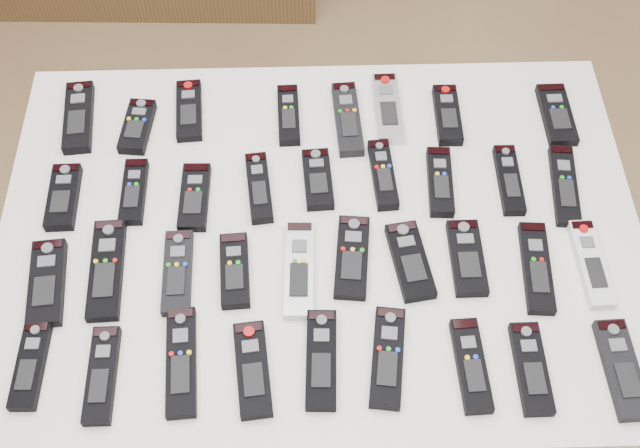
{
  "coord_description": "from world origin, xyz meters",
  "views": [
    {
      "loc": [
        -0.0,
        -0.73,
        2.08
      ],
      "look_at": [
        0.02,
        0.12,
        0.8
      ],
      "focal_mm": 45.0,
      "sensor_mm": 36.0,
      "label": 1
    }
  ],
  "objects_px": {
    "remote_6": "(447,115)",
    "remote_5": "(388,108)",
    "remote_8": "(63,197)",
    "remote_17": "(47,283)",
    "remote_0": "(79,117)",
    "remote_14": "(440,182)",
    "remote_15": "(509,180)",
    "remote_11": "(259,188)",
    "remote_19": "(178,272)",
    "table": "(320,246)",
    "remote_7": "(557,115)",
    "remote_18": "(107,270)",
    "remote_35": "(622,369)",
    "remote_12": "(318,179)",
    "remote_28": "(102,375)",
    "remote_1": "(137,127)",
    "remote_4": "(348,119)",
    "remote_33": "(471,365)",
    "remote_13": "(383,175)",
    "remote_3": "(289,115)",
    "remote_34": "(531,368)",
    "remote_32": "(388,357)",
    "remote_9": "(134,192)",
    "remote_31": "(321,359)",
    "remote_25": "(536,268)",
    "remote_2": "(189,111)",
    "remote_23": "(410,261)",
    "remote_30": "(253,369)",
    "remote_10": "(194,197)",
    "remote_29": "(181,362)",
    "remote_27": "(30,365)",
    "remote_16": "(564,186)",
    "remote_22": "(352,257)",
    "remote_24": "(467,258)"
  },
  "relations": [
    {
      "from": "remote_3",
      "to": "remote_22",
      "type": "height_order",
      "value": "remote_3"
    },
    {
      "from": "table",
      "to": "remote_5",
      "type": "height_order",
      "value": "remote_5"
    },
    {
      "from": "remote_7",
      "to": "remote_18",
      "type": "relative_size",
      "value": 0.77
    },
    {
      "from": "remote_1",
      "to": "remote_2",
      "type": "height_order",
      "value": "remote_1"
    },
    {
      "from": "remote_15",
      "to": "remote_19",
      "type": "height_order",
      "value": "remote_15"
    },
    {
      "from": "remote_23",
      "to": "remote_25",
      "type": "relative_size",
      "value": 0.85
    },
    {
      "from": "remote_1",
      "to": "remote_16",
      "type": "distance_m",
      "value": 0.89
    },
    {
      "from": "remote_30",
      "to": "remote_28",
      "type": "bearing_deg",
      "value": 174.63
    },
    {
      "from": "remote_9",
      "to": "remote_31",
      "type": "height_order",
      "value": "remote_31"
    },
    {
      "from": "remote_13",
      "to": "remote_23",
      "type": "distance_m",
      "value": 0.21
    },
    {
      "from": "remote_9",
      "to": "remote_25",
      "type": "bearing_deg",
      "value": -14.46
    },
    {
      "from": "remote_3",
      "to": "remote_9",
      "type": "distance_m",
      "value": 0.36
    },
    {
      "from": "remote_1",
      "to": "remote_35",
      "type": "xyz_separation_m",
      "value": [
        0.89,
        -0.57,
        0.0
      ]
    },
    {
      "from": "remote_7",
      "to": "remote_15",
      "type": "distance_m",
      "value": 0.21
    },
    {
      "from": "remote_2",
      "to": "remote_3",
      "type": "relative_size",
      "value": 1.03
    },
    {
      "from": "table",
      "to": "remote_24",
      "type": "height_order",
      "value": "remote_24"
    },
    {
      "from": "remote_35",
      "to": "remote_12",
      "type": "bearing_deg",
      "value": 138.33
    },
    {
      "from": "remote_28",
      "to": "remote_14",
      "type": "bearing_deg",
      "value": 31.96
    },
    {
      "from": "table",
      "to": "remote_28",
      "type": "bearing_deg",
      "value": -142.32
    },
    {
      "from": "remote_1",
      "to": "remote_35",
      "type": "distance_m",
      "value": 1.06
    },
    {
      "from": "table",
      "to": "remote_10",
      "type": "bearing_deg",
      "value": 162.58
    },
    {
      "from": "remote_33",
      "to": "remote_19",
      "type": "bearing_deg",
      "value": 156.42
    },
    {
      "from": "remote_8",
      "to": "remote_32",
      "type": "height_order",
      "value": "remote_8"
    },
    {
      "from": "remote_8",
      "to": "remote_18",
      "type": "bearing_deg",
      "value": -59.27
    },
    {
      "from": "remote_1",
      "to": "remote_31",
      "type": "distance_m",
      "value": 0.66
    },
    {
      "from": "remote_7",
      "to": "remote_23",
      "type": "xyz_separation_m",
      "value": [
        -0.35,
        -0.36,
        0.0
      ]
    },
    {
      "from": "remote_5",
      "to": "remote_14",
      "type": "distance_m",
      "value": 0.22
    },
    {
      "from": "remote_15",
      "to": "remote_13",
      "type": "bearing_deg",
      "value": 176.19
    },
    {
      "from": "table",
      "to": "remote_3",
      "type": "xyz_separation_m",
      "value": [
        -0.06,
        0.29,
        0.07
      ]
    },
    {
      "from": "table",
      "to": "remote_25",
      "type": "bearing_deg",
      "value": -14.3
    },
    {
      "from": "remote_8",
      "to": "remote_17",
      "type": "relative_size",
      "value": 0.85
    },
    {
      "from": "remote_0",
      "to": "remote_14",
      "type": "xyz_separation_m",
      "value": [
        0.75,
        -0.19,
        0.0
      ]
    },
    {
      "from": "remote_16",
      "to": "remote_32",
      "type": "xyz_separation_m",
      "value": [
        -0.38,
        -0.36,
        0.0
      ]
    },
    {
      "from": "remote_15",
      "to": "remote_28",
      "type": "distance_m",
      "value": 0.86
    },
    {
      "from": "remote_4",
      "to": "remote_33",
      "type": "xyz_separation_m",
      "value": [
        0.19,
        -0.57,
        0.0
      ]
    },
    {
      "from": "remote_8",
      "to": "remote_23",
      "type": "xyz_separation_m",
      "value": [
        0.67,
        -0.17,
        -0.0
      ]
    },
    {
      "from": "remote_27",
      "to": "remote_34",
      "type": "height_order",
      "value": "same"
    },
    {
      "from": "remote_11",
      "to": "remote_13",
      "type": "xyz_separation_m",
      "value": [
        0.25,
        0.03,
        0.0
      ]
    },
    {
      "from": "remote_17",
      "to": "remote_34",
      "type": "xyz_separation_m",
      "value": [
        0.86,
        -0.19,
        -0.0
      ]
    },
    {
      "from": "remote_6",
      "to": "remote_5",
      "type": "bearing_deg",
      "value": 170.7
    },
    {
      "from": "remote_22",
      "to": "remote_33",
      "type": "distance_m",
      "value": 0.3
    },
    {
      "from": "remote_4",
      "to": "remote_15",
      "type": "xyz_separation_m",
      "value": [
        0.32,
        -0.17,
        -0.0
      ]
    },
    {
      "from": "remote_13",
      "to": "remote_29",
      "type": "xyz_separation_m",
      "value": [
        -0.38,
        -0.4,
        -0.0
      ]
    },
    {
      "from": "remote_5",
      "to": "remote_25",
      "type": "relative_size",
      "value": 0.96
    },
    {
      "from": "remote_1",
      "to": "remote_11",
      "type": "xyz_separation_m",
      "value": [
        0.26,
        -0.17,
        0.0
      ]
    },
    {
      "from": "remote_12",
      "to": "remote_3",
      "type": "bearing_deg",
      "value": 105.21
    },
    {
      "from": "remote_1",
      "to": "remote_34",
      "type": "distance_m",
      "value": 0.93
    },
    {
      "from": "remote_1",
      "to": "remote_5",
      "type": "distance_m",
      "value": 0.53
    },
    {
      "from": "remote_15",
      "to": "remote_11",
      "type": "bearing_deg",
      "value": -178.66
    },
    {
      "from": "remote_8",
      "to": "remote_19",
      "type": "relative_size",
      "value": 0.86
    }
  ]
}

